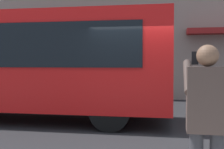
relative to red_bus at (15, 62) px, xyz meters
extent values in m
plane|color=#232326|center=(-3.82, 0.60, -1.68)|extent=(60.00, 60.00, 0.00)
cube|color=red|center=(-0.02, -0.01, 0.02)|extent=(9.00, 2.50, 2.60)
cylinder|color=black|center=(-3.02, -1.11, -1.18)|extent=(1.00, 0.28, 1.00)
cylinder|color=black|center=(-3.02, 1.09, -1.18)|extent=(1.00, 0.28, 1.00)
cube|color=#473833|center=(-4.82, 5.19, -0.38)|extent=(0.40, 0.24, 0.66)
sphere|color=brown|center=(-4.82, 5.19, 0.06)|extent=(0.22, 0.22, 0.22)
cylinder|color=#473833|center=(-4.64, 5.03, -0.16)|extent=(0.09, 0.48, 0.37)
cube|color=black|center=(-4.72, 4.89, 0.04)|extent=(0.07, 0.01, 0.14)
camera|label=1|loc=(-4.46, 8.43, -0.01)|focal=50.13mm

